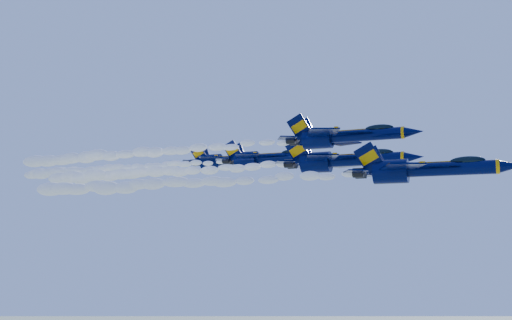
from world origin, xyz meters
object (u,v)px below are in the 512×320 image
at_px(jet_second, 344,136).
at_px(jet_lead, 423,169).
at_px(jet_third, 343,160).
at_px(jet_fourth, 266,158).
at_px(jet_fifth, 228,160).

bearing_deg(jet_second, jet_lead, -36.44).
height_order(jet_third, jet_fourth, jet_fourth).
relative_size(jet_second, jet_fourth, 0.92).
relative_size(jet_fourth, jet_fifth, 0.98).
bearing_deg(jet_fifth, jet_lead, -43.34).
bearing_deg(jet_fourth, jet_third, -35.33).
xyz_separation_m(jet_third, jet_fifth, (-26.85, 19.99, 3.81)).
bearing_deg(jet_third, jet_fourth, 144.67).
height_order(jet_second, jet_fifth, jet_fifth).
xyz_separation_m(jet_lead, jet_fifth, (-39.27, 37.06, 7.39)).
bearing_deg(jet_lead, jet_second, 143.56).
relative_size(jet_second, jet_third, 0.86).
xyz_separation_m(jet_second, jet_fifth, (-29.53, 29.87, 2.25)).
relative_size(jet_lead, jet_second, 0.99).
height_order(jet_lead, jet_fourth, jet_fourth).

